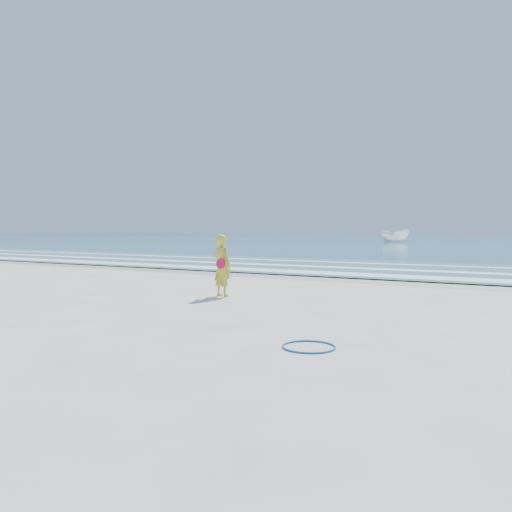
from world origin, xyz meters
The scene contains 10 objects.
ground centered at (0.00, 0.00, 0.00)m, with size 400.00×400.00×0.00m, color silver.
wet_sand centered at (0.00, 9.00, 0.00)m, with size 400.00×2.40×0.00m, color #B2A893.
ocean centered at (0.00, 105.00, 0.02)m, with size 400.00×190.00×0.04m, color #19727F.
shallow centered at (0.00, 14.00, 0.04)m, with size 400.00×10.00×0.01m, color #59B7AD.
foam_near centered at (0.00, 10.30, 0.05)m, with size 400.00×1.40×0.01m, color white.
foam_mid centered at (0.00, 13.20, 0.05)m, with size 400.00×0.90×0.01m, color white.
foam_far centered at (0.00, 16.50, 0.05)m, with size 400.00×0.60×0.01m, color white.
hoop centered at (3.65, -0.90, 0.01)m, with size 0.78×0.78×0.03m, color blue.
boat centered at (-10.64, 58.66, 0.92)m, with size 1.71×4.53×1.75m, color white.
woman centered at (-0.53, 3.05, 0.79)m, with size 0.65×0.52×1.57m.
Camera 1 is at (6.56, -7.40, 1.69)m, focal length 35.00 mm.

